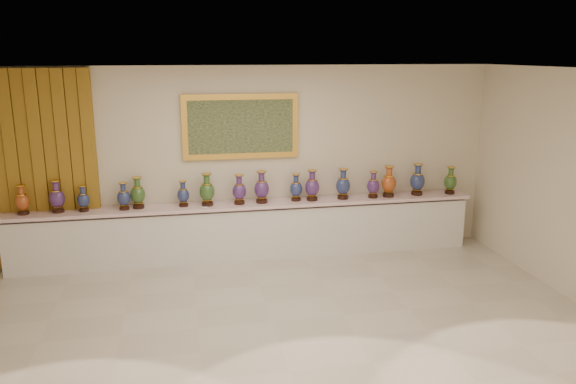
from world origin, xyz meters
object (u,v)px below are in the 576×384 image
Objects in this scene: counter at (248,231)px; vase_1 at (57,198)px; vase_2 at (83,200)px; vase_0 at (22,201)px.

vase_1 is (-2.80, 0.01, 0.68)m from counter.
vase_0 is at bearing -179.70° from vase_2.
vase_0 is 1.12× the size of vase_2.
counter is 2.88m from vase_1.
counter is at bearing 0.21° from vase_0.
vase_1 is 1.23× the size of vase_2.
counter is 16.61× the size of vase_0.
vase_1 is at bearing 179.86° from counter.
vase_2 is at bearing 0.30° from vase_0.
counter is at bearing 0.17° from vase_2.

